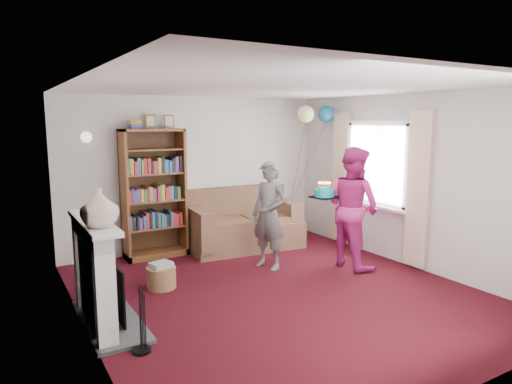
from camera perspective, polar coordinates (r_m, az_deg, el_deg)
ground at (r=5.81m, az=2.84°, el=-12.44°), size 5.00×5.00×0.00m
wall_back at (r=7.68m, az=-7.45°, el=2.40°), size 4.50×0.02×2.50m
wall_left at (r=4.65m, az=-21.01°, el=-2.43°), size 0.02×5.00×2.50m
wall_right at (r=6.97m, az=18.64°, el=1.34°), size 0.02×5.00×2.50m
ceiling at (r=5.42m, az=3.05°, el=13.03°), size 4.50×5.00×0.01m
fireplace at (r=5.05m, az=-18.96°, el=-10.11°), size 0.55×1.80×1.12m
window_bay at (r=7.34m, az=14.80°, el=1.51°), size 0.14×2.02×2.20m
wall_sconce at (r=6.99m, az=-20.47°, el=6.46°), size 0.16×0.23×0.16m
bookcase at (r=7.24m, az=-12.74°, el=-0.35°), size 0.94×0.42×2.20m
sofa at (r=7.71m, az=-1.80°, el=-4.20°), size 1.86×0.98×0.98m
wicker_basket at (r=6.02m, az=-11.75°, el=-10.29°), size 0.37×0.37×0.34m
person_striped at (r=6.53m, az=1.65°, el=-2.90°), size 0.55×0.66×1.55m
person_magenta at (r=6.74m, az=12.04°, el=-1.87°), size 0.70×0.88×1.75m
birthday_cake at (r=6.56m, az=8.53°, el=-0.13°), size 0.33×0.33×0.22m
balloons at (r=7.92m, az=7.53°, el=9.63°), size 0.83×0.29×1.67m
mantel_vase at (r=4.52m, az=-18.98°, el=-1.86°), size 0.45×0.45×0.37m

